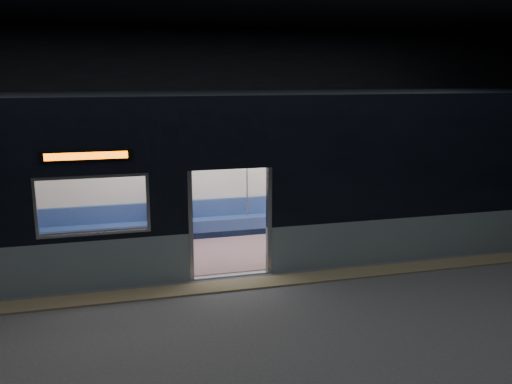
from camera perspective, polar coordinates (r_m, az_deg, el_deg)
name	(u,v)px	position (r m, az deg, el deg)	size (l,w,h in m)	color
station_floor	(244,298)	(9.38, -1.28, -11.10)	(24.00, 14.00, 0.01)	#47494C
station_envelope	(243,78)	(8.60, -1.40, 11.93)	(24.00, 14.00, 5.00)	black
tactile_strip	(237,285)	(9.86, -2.03, -9.75)	(22.80, 0.50, 0.03)	#8C7F59
metro_car	(215,166)	(11.25, -4.35, 2.70)	(18.00, 3.04, 3.35)	gray
passenger	(169,205)	(12.31, -9.11, -1.33)	(0.46, 0.78, 1.48)	black
handbag	(171,213)	(12.10, -8.93, -2.25)	(0.31, 0.27, 0.16)	black
transit_map	(397,164)	(14.23, 14.65, 2.85)	(0.99, 0.03, 0.64)	white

